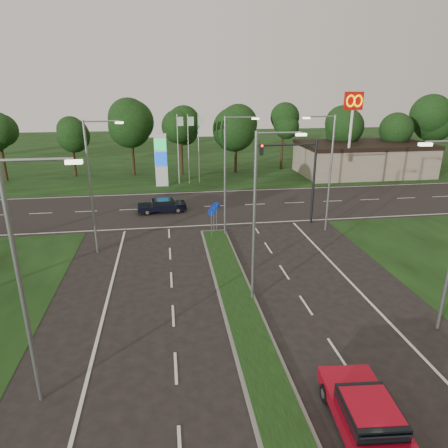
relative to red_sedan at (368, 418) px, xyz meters
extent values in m
plane|color=black|center=(-2.67, 3.28, -0.71)|extent=(160.00, 160.00, 0.00)
cube|color=black|center=(-2.67, 58.28, -0.71)|extent=(160.00, 50.00, 0.02)
cube|color=black|center=(-2.67, 27.28, -0.71)|extent=(160.00, 12.00, 0.02)
cube|color=slate|center=(-2.67, 7.28, -0.65)|extent=(2.00, 26.00, 0.12)
cube|color=gray|center=(19.33, 39.28, 1.29)|extent=(16.00, 9.00, 4.00)
cylinder|color=gray|center=(-1.87, 9.28, 3.79)|extent=(0.16, 0.16, 9.00)
cylinder|color=gray|center=(-0.77, 9.28, 8.19)|extent=(2.20, 0.10, 0.10)
cube|color=#FFF2CC|center=(0.33, 9.28, 8.09)|extent=(0.50, 0.22, 0.12)
cylinder|color=gray|center=(-1.87, 19.28, 3.79)|extent=(0.16, 0.16, 9.00)
cylinder|color=gray|center=(-0.77, 19.28, 8.19)|extent=(2.20, 0.10, 0.10)
cube|color=#FFF2CC|center=(0.33, 19.28, 8.09)|extent=(0.50, 0.22, 0.12)
cylinder|color=gray|center=(-11.17, 3.28, 3.79)|extent=(0.16, 0.16, 9.00)
cylinder|color=gray|center=(-10.07, 3.28, 8.19)|extent=(2.20, 0.10, 0.10)
cube|color=#FFF2CC|center=(-8.97, 3.28, 8.09)|extent=(0.50, 0.22, 0.12)
cylinder|color=gray|center=(-11.17, 17.28, 3.79)|extent=(0.16, 0.16, 9.00)
cylinder|color=gray|center=(-10.07, 17.28, 8.19)|extent=(2.20, 0.10, 0.10)
cube|color=#FFF2CC|center=(-8.97, 17.28, 8.09)|extent=(0.50, 0.22, 0.12)
cylinder|color=gray|center=(6.33, 19.28, 3.79)|extent=(0.16, 0.16, 9.00)
cylinder|color=gray|center=(5.23, 19.28, 8.19)|extent=(2.20, 0.10, 0.10)
cube|color=#FFF2CC|center=(4.13, 19.28, 8.09)|extent=(0.50, 0.22, 0.12)
cube|color=#FFF2CC|center=(4.13, 5.28, 8.09)|extent=(0.50, 0.22, 0.12)
cylinder|color=black|center=(5.83, 21.28, 2.79)|extent=(0.20, 0.20, 7.00)
cylinder|color=black|center=(3.33, 21.28, 5.89)|extent=(5.00, 0.14, 0.14)
cube|color=black|center=(1.33, 21.28, 5.59)|extent=(0.28, 0.28, 0.90)
sphere|color=#FF190C|center=(1.33, 21.10, 5.89)|extent=(0.20, 0.20, 0.20)
cylinder|color=gray|center=(-2.97, 18.78, 0.39)|extent=(0.06, 0.06, 2.20)
cylinder|color=#0C26A5|center=(-2.97, 18.78, 1.39)|extent=(0.56, 0.04, 0.56)
cylinder|color=gray|center=(-2.67, 19.78, 0.39)|extent=(0.06, 0.06, 2.20)
cylinder|color=#0C26A5|center=(-2.67, 19.78, 1.39)|extent=(0.56, 0.04, 0.56)
cylinder|color=gray|center=(-2.37, 20.48, 0.39)|extent=(0.06, 0.06, 2.20)
cylinder|color=#0C26A5|center=(-2.37, 20.48, 1.39)|extent=(0.56, 0.04, 0.56)
cube|color=silver|center=(-6.67, 36.28, 2.29)|extent=(1.40, 0.30, 6.00)
cube|color=#0CA53F|center=(-6.67, 36.10, 4.09)|extent=(1.30, 0.08, 1.20)
cube|color=#0C3FBF|center=(-6.67, 36.10, 2.49)|extent=(1.30, 0.08, 1.60)
cylinder|color=silver|center=(-4.67, 37.28, 3.29)|extent=(0.08, 0.08, 8.00)
cube|color=#B2D8B2|center=(-4.32, 37.28, 6.49)|extent=(0.70, 0.02, 1.00)
cylinder|color=silver|center=(-3.47, 37.28, 3.29)|extent=(0.08, 0.08, 8.00)
cube|color=#B2D8B2|center=(-3.12, 37.28, 6.49)|extent=(0.70, 0.02, 1.00)
cylinder|color=silver|center=(-2.27, 37.28, 3.29)|extent=(0.08, 0.08, 8.00)
cube|color=#B2D8B2|center=(-1.92, 37.28, 6.49)|extent=(0.70, 0.02, 1.00)
cylinder|color=silver|center=(15.33, 35.28, 4.29)|extent=(0.30, 0.30, 10.00)
cube|color=#BF0C07|center=(15.33, 35.28, 8.69)|extent=(2.20, 0.35, 2.00)
torus|color=#FFC600|center=(14.88, 35.06, 8.69)|extent=(1.06, 0.16, 1.06)
torus|color=#FFC600|center=(15.78, 35.06, 8.69)|extent=(1.06, 0.16, 1.06)
cylinder|color=black|center=(-2.67, 43.28, 1.49)|extent=(0.36, 0.36, 4.40)
sphere|color=black|center=(-2.67, 43.28, 5.79)|extent=(6.00, 6.00, 6.00)
sphere|color=black|center=(-2.37, 43.08, 6.79)|extent=(4.80, 4.80, 4.80)
cube|color=#9F0819|center=(0.00, 0.02, -0.11)|extent=(2.36, 4.97, 0.49)
cube|color=black|center=(-0.01, -0.07, 0.36)|extent=(1.85, 2.25, 0.46)
cube|color=#9F0819|center=(-0.01, -0.07, 0.59)|extent=(1.72, 1.86, 0.04)
cylinder|color=black|center=(-0.78, 1.64, -0.37)|extent=(0.27, 0.70, 0.68)
cylinder|color=black|center=(1.03, 1.49, -0.37)|extent=(0.27, 0.70, 0.68)
cube|color=black|center=(-6.71, 26.14, -0.17)|extent=(4.44, 2.09, 0.44)
cube|color=black|center=(-6.62, 26.14, 0.25)|extent=(2.01, 1.64, 0.41)
cube|color=black|center=(-6.62, 26.14, 0.45)|extent=(1.66, 1.53, 0.04)
cylinder|color=black|center=(-8.02, 25.23, -0.41)|extent=(0.62, 0.24, 0.61)
cylinder|color=black|center=(-8.14, 26.83, -0.41)|extent=(0.62, 0.24, 0.61)
cylinder|color=black|center=(-5.27, 25.45, -0.41)|extent=(0.62, 0.24, 0.61)
cylinder|color=black|center=(-5.39, 27.04, -0.41)|extent=(0.62, 0.24, 0.61)
camera|label=1|loc=(-6.19, -9.46, 10.30)|focal=32.00mm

